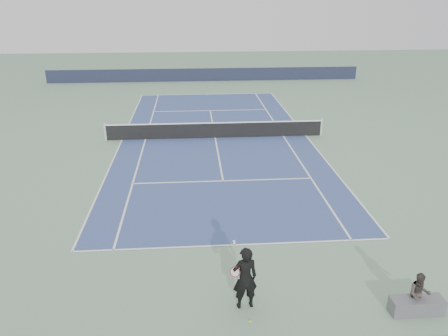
{
  "coord_description": "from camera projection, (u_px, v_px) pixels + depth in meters",
  "views": [
    {
      "loc": [
        -1.34,
        -24.71,
        8.1
      ],
      "look_at": [
        -0.04,
        -7.5,
        1.1
      ],
      "focal_mm": 35.0,
      "sensor_mm": 36.0,
      "label": 1
    }
  ],
  "objects": [
    {
      "name": "tennis_ball",
      "position": [
        251.0,
        322.0,
        11.47
      ],
      "size": [
        0.07,
        0.07,
        0.07
      ],
      "primitive_type": "sphere",
      "color": "yellow",
      "rests_on": "ground"
    },
    {
      "name": "tennis_player",
      "position": [
        245.0,
        278.0,
        11.75
      ],
      "size": [
        0.84,
        0.6,
        1.88
      ],
      "color": "black",
      "rests_on": "ground"
    },
    {
      "name": "court_surface",
      "position": [
        215.0,
        138.0,
        25.97
      ],
      "size": [
        10.97,
        23.77,
        0.01
      ],
      "primitive_type": "cube",
      "color": "navy",
      "rests_on": "ground"
    },
    {
      "name": "spectator_bench",
      "position": [
        418.0,
        299.0,
        11.69
      ],
      "size": [
        1.49,
        0.78,
        1.23
      ],
      "color": "#58575C",
      "rests_on": "ground"
    },
    {
      "name": "ground",
      "position": [
        215.0,
        138.0,
        25.97
      ],
      "size": [
        80.0,
        80.0,
        0.0
      ],
      "primitive_type": "plane",
      "color": "slate"
    },
    {
      "name": "windscreen_far",
      "position": [
        205.0,
        75.0,
        42.27
      ],
      "size": [
        30.0,
        0.25,
        1.2
      ],
      "primitive_type": "cube",
      "color": "black",
      "rests_on": "ground"
    },
    {
      "name": "tennis_net",
      "position": [
        215.0,
        130.0,
        25.78
      ],
      "size": [
        12.9,
        0.1,
        1.07
      ],
      "color": "silver",
      "rests_on": "ground"
    }
  ]
}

